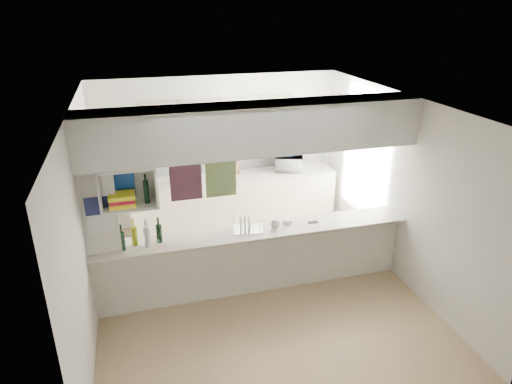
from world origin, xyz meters
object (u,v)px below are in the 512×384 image
object	(u,v)px
bowl	(288,154)
dish_rack	(248,224)
microwave	(289,164)
wine_bottles	(141,236)

from	to	relation	value
bowl	dish_rack	world-z (taller)	bowl
microwave	bowl	size ratio (longest dim) A/B	1.77
microwave	bowl	xyz separation A→B (m)	(-0.02, 0.04, 0.17)
dish_rack	wine_bottles	bearing A→B (deg)	-168.99
dish_rack	wine_bottles	xyz separation A→B (m)	(-1.37, -0.06, 0.05)
dish_rack	wine_bottles	distance (m)	1.38
wine_bottles	microwave	bearing A→B (deg)	37.91
microwave	wine_bottles	bearing A→B (deg)	57.16
dish_rack	wine_bottles	size ratio (longest dim) A/B	0.83
microwave	dish_rack	bearing A→B (deg)	76.69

